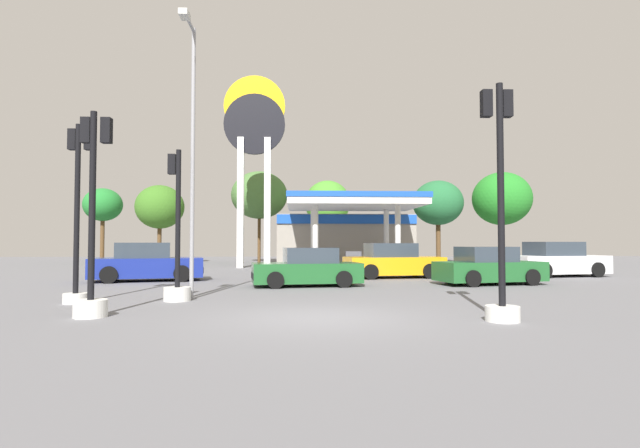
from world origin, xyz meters
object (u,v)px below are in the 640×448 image
object	(u,v)px
traffic_signal_3	(92,247)
tree_3	(327,203)
tree_5	(502,199)
car_3	(489,267)
tree_1	(160,207)
traffic_signal_1	(500,232)
tree_4	(438,203)
traffic_signal_2	(177,262)
car_1	(393,262)
tree_0	(103,205)
tree_2	(259,195)
station_pole_sign	(254,145)
car_4	(307,269)
traffic_signal_0	(78,226)
car_0	(556,261)
corner_streetlamp	(191,136)
car_2	(147,264)

from	to	relation	value
traffic_signal_3	tree_3	distance (m)	27.76
traffic_signal_3	tree_5	xyz separation A→B (m)	(20.96, 27.66, 3.58)
car_3	tree_1	bearing A→B (deg)	133.23
traffic_signal_1	tree_4	distance (m)	28.96
car_3	traffic_signal_2	bearing A→B (deg)	-156.03
car_1	tree_4	size ratio (longest dim) A/B	0.72
tree_0	tree_2	world-z (taller)	tree_2
station_pole_sign	tree_3	distance (m)	8.64
traffic_signal_3	tree_2	world-z (taller)	tree_2
car_1	tree_0	distance (m)	27.01
car_4	traffic_signal_2	bearing A→B (deg)	-130.40
car_1	car_3	xyz separation A→B (m)	(2.99, -3.75, -0.06)
traffic_signal_1	tree_1	world-z (taller)	tree_1
traffic_signal_0	car_0	bearing A→B (deg)	27.22
car_0	car_1	bearing A→B (deg)	-176.85
traffic_signal_0	traffic_signal_2	distance (m)	2.76
car_4	traffic_signal_1	xyz separation A→B (m)	(3.86, -8.23, 1.19)
corner_streetlamp	car_4	bearing A→B (deg)	50.39
car_2	tree_5	distance (m)	29.15
tree_1	corner_streetlamp	size ratio (longest dim) A/B	0.75
tree_5	corner_streetlamp	bearing A→B (deg)	-128.51
car_1	tree_4	xyz separation A→B (m)	(6.66, 15.61, 3.98)
car_3	tree_1	xyz separation A→B (m)	(-17.83, 18.96, 3.62)
traffic_signal_2	tree_1	xyz separation A→B (m)	(-7.07, 23.74, 3.20)
car_3	tree_2	size ratio (longest dim) A/B	0.60
tree_4	corner_streetlamp	bearing A→B (deg)	-120.57
tree_1	tree_5	xyz separation A→B (m)	(26.88, 1.02, 0.83)
traffic_signal_3	tree_2	distance (m)	28.26
tree_0	car_3	bearing A→B (deg)	-42.94
traffic_signal_0	tree_4	size ratio (longest dim) A/B	0.74
traffic_signal_0	tree_4	distance (m)	29.97
car_0	tree_2	distance (m)	22.71
tree_2	tree_1	bearing A→B (deg)	-169.86
traffic_signal_1	station_pole_sign	bearing A→B (deg)	108.03
car_2	tree_2	bearing A→B (deg)	79.51
traffic_signal_2	tree_1	world-z (taller)	tree_1
car_4	traffic_signal_0	size ratio (longest dim) A/B	0.87
traffic_signal_1	tree_2	world-z (taller)	tree_2
traffic_signal_0	car_4	bearing A→B (deg)	37.36
car_0	car_2	world-z (taller)	car_0
tree_3	traffic_signal_0	bearing A→B (deg)	-108.75
car_4	traffic_signal_0	world-z (taller)	traffic_signal_0
car_3	tree_5	world-z (taller)	tree_5
tree_2	corner_streetlamp	xyz separation A→B (m)	(-0.03, -24.81, -0.67)
car_0	car_2	size ratio (longest dim) A/B	1.01
traffic_signal_3	tree_0	size ratio (longest dim) A/B	0.76
tree_1	tree_5	bearing A→B (deg)	2.17
car_3	traffic_signal_3	size ratio (longest dim) A/B	0.96
car_3	traffic_signal_1	size ratio (longest dim) A/B	0.87
car_1	tree_3	xyz separation A→B (m)	(-2.08, 15.31, 3.92)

